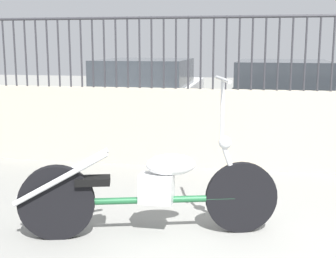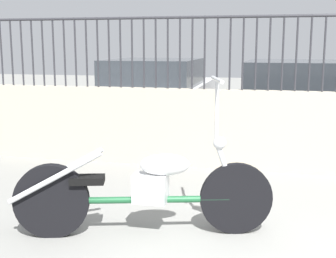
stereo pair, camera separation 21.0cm
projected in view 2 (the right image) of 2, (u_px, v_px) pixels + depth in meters
low_wall at (306, 133)px, 5.79m from camera, size 8.82×0.18×1.02m
fence_railing at (311, 43)px, 5.60m from camera, size 8.82×0.04×0.92m
motorcycle_green at (133, 190)px, 3.88m from camera, size 2.13×0.80×1.33m
car_white at (156, 93)px, 9.04m from camera, size 1.86×4.36×1.32m
car_black at (292, 95)px, 8.65m from camera, size 1.92×4.55×1.30m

